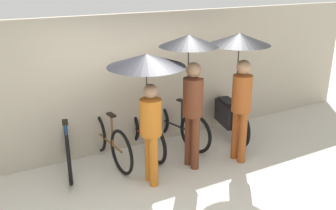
% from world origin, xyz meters
% --- Properties ---
extents(ground_plane, '(30.00, 30.00, 0.00)m').
position_xyz_m(ground_plane, '(0.00, 0.00, 0.00)').
color(ground_plane, beige).
extents(back_wall, '(11.13, 0.12, 2.41)m').
position_xyz_m(back_wall, '(0.00, 1.82, 1.20)').
color(back_wall, '#B2A893').
rests_on(back_wall, ground).
extents(parked_bicycle_0, '(0.53, 1.69, 1.05)m').
position_xyz_m(parked_bicycle_0, '(-1.00, 1.52, 0.40)').
color(parked_bicycle_0, black).
rests_on(parked_bicycle_0, ground).
extents(parked_bicycle_1, '(0.44, 1.72, 1.03)m').
position_xyz_m(parked_bicycle_1, '(-0.33, 1.43, 0.39)').
color(parked_bicycle_1, black).
rests_on(parked_bicycle_1, ground).
extents(parked_bicycle_2, '(0.44, 1.68, 1.03)m').
position_xyz_m(parked_bicycle_2, '(0.33, 1.49, 0.35)').
color(parked_bicycle_2, black).
rests_on(parked_bicycle_2, ground).
extents(parked_bicycle_3, '(0.59, 1.76, 1.11)m').
position_xyz_m(parked_bicycle_3, '(1.00, 1.51, 0.38)').
color(parked_bicycle_3, black).
rests_on(parked_bicycle_3, ground).
extents(pedestrian_leading, '(1.12, 1.12, 1.98)m').
position_xyz_m(pedestrian_leading, '(-0.00, 0.55, 1.61)').
color(pedestrian_leading, '#C66B1E').
rests_on(pedestrian_leading, ground).
extents(pedestrian_center, '(0.92, 0.92, 2.16)m').
position_xyz_m(pedestrian_center, '(0.79, 0.67, 1.65)').
color(pedestrian_center, brown).
rests_on(pedestrian_center, ground).
extents(pedestrian_trailing, '(0.99, 0.99, 2.15)m').
position_xyz_m(pedestrian_trailing, '(1.61, 0.48, 1.68)').
color(pedestrian_trailing, '#9E4C1E').
rests_on(pedestrian_trailing, ground).
extents(motorcycle, '(0.73, 1.92, 0.91)m').
position_xyz_m(motorcycle, '(2.13, 1.40, 0.39)').
color(motorcycle, black).
rests_on(motorcycle, ground).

